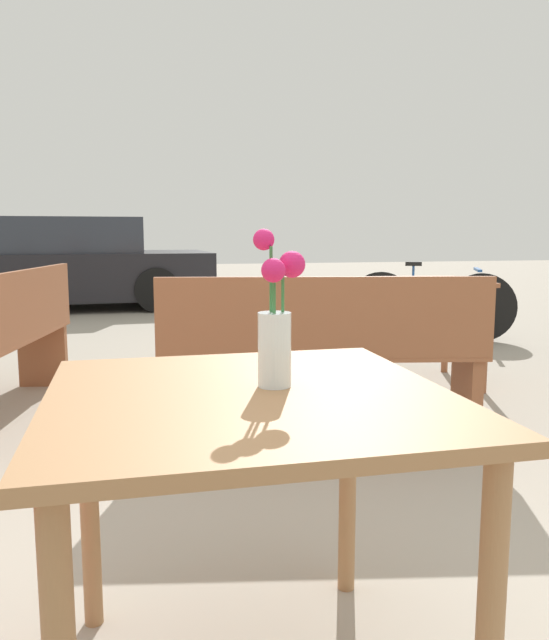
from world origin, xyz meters
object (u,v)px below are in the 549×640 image
bicycle (431,305)px  parked_car (57,265)px  table_front (249,437)px  flower_vase (276,330)px  bench_near (2,340)px  table_back (413,295)px  bench_middle (323,352)px

bicycle → parked_car: 5.37m
bicycle → parked_car: parked_car is taller
table_front → parked_car: (-1.23, 8.03, -0.01)m
flower_vase → bench_near: bearing=113.3°
bench_near → table_back: (2.62, 0.35, 0.15)m
bench_near → parked_car: bearing=93.0°
flower_vase → bench_near: (-1.00, 2.32, -0.38)m
flower_vase → parked_car: (-1.30, 8.00, -0.24)m
table_front → table_back: bearing=58.1°
bench_near → bench_middle: (1.63, -0.70, -0.01)m
table_front → bench_middle: bearing=67.2°
flower_vase → bicycle: (2.61, 4.33, -0.50)m
table_back → bicycle: size_ratio=0.64×
parked_car → table_back: bearing=-61.3°
table_back → parked_car: (-2.91, 5.33, -0.02)m
bench_middle → parked_car: parked_car is taller
bench_near → bench_middle: 1.78m
bench_near → bench_middle: bearing=-23.2°
table_back → parked_car: 6.07m
bench_near → bicycle: bearing=29.0°
flower_vase → bicycle: bearing=58.9°
table_front → table_back: size_ratio=0.90×
table_front → table_back: (1.68, 2.70, 0.01)m
bicycle → table_back: bearing=-121.0°
bench_middle → table_back: size_ratio=1.76×
table_front → bicycle: 5.13m
flower_vase → bench_middle: bearing=68.8°
table_front → table_back: 3.18m
bench_near → table_back: bearing=7.5°
table_front → parked_car: size_ratio=0.20×
bench_near → table_back: 2.65m
bicycle → parked_car: bearing=136.8°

